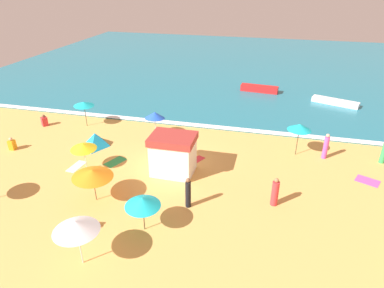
{
  "coord_description": "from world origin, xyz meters",
  "views": [
    {
      "loc": [
        5.68,
        -18.77,
        11.48
      ],
      "look_at": [
        0.62,
        1.5,
        0.8
      ],
      "focal_mm": 31.54,
      "sensor_mm": 36.0,
      "label": 1
    }
  ],
  "objects_px": {
    "beachgoer_6": "(275,193)",
    "small_boat_0": "(259,89)",
    "beachgoer_0": "(85,224)",
    "beachgoer_3": "(326,147)",
    "beach_umbrella_2": "(155,115)",
    "beach_umbrella_1": "(300,127)",
    "beachgoer_2": "(44,121)",
    "beach_umbrella_8": "(76,226)",
    "beach_umbrella_5": "(84,104)",
    "small_boat_1": "(335,102)",
    "beach_umbrella_3": "(92,173)",
    "beach_tent": "(96,140)",
    "beach_umbrella_6": "(83,146)",
    "lifeguard_cabana": "(173,154)",
    "beachgoer_1": "(12,144)",
    "beach_umbrella_4": "(143,202)",
    "beachgoer_4": "(188,193)",
    "beachgoer_5": "(384,150)"
  },
  "relations": [
    {
      "from": "beachgoer_6",
      "to": "small_boat_0",
      "type": "relative_size",
      "value": 0.43
    },
    {
      "from": "beachgoer_0",
      "to": "beachgoer_3",
      "type": "relative_size",
      "value": 0.42
    },
    {
      "from": "beach_umbrella_2",
      "to": "beachgoer_3",
      "type": "distance_m",
      "value": 12.51
    },
    {
      "from": "beach_umbrella_1",
      "to": "beachgoer_0",
      "type": "bearing_deg",
      "value": -134.31
    },
    {
      "from": "beachgoer_2",
      "to": "beach_umbrella_1",
      "type": "bearing_deg",
      "value": -0.36
    },
    {
      "from": "beach_umbrella_8",
      "to": "beachgoer_2",
      "type": "height_order",
      "value": "beach_umbrella_8"
    },
    {
      "from": "beach_umbrella_5",
      "to": "small_boat_1",
      "type": "height_order",
      "value": "beach_umbrella_5"
    },
    {
      "from": "beach_umbrella_1",
      "to": "beachgoer_0",
      "type": "relative_size",
      "value": 3.04
    },
    {
      "from": "beach_umbrella_1",
      "to": "beach_umbrella_3",
      "type": "distance_m",
      "value": 13.78
    },
    {
      "from": "beach_umbrella_8",
      "to": "beachgoer_0",
      "type": "bearing_deg",
      "value": 116.19
    },
    {
      "from": "beach_umbrella_8",
      "to": "beach_tent",
      "type": "xyz_separation_m",
      "value": [
        -4.9,
        10.37,
        -1.55
      ]
    },
    {
      "from": "beach_umbrella_6",
      "to": "small_boat_0",
      "type": "bearing_deg",
      "value": 62.25
    },
    {
      "from": "lifeguard_cabana",
      "to": "beach_tent",
      "type": "bearing_deg",
      "value": 162.18
    },
    {
      "from": "beach_umbrella_6",
      "to": "beachgoer_1",
      "type": "height_order",
      "value": "beach_umbrella_6"
    },
    {
      "from": "small_boat_1",
      "to": "beach_umbrella_2",
      "type": "bearing_deg",
      "value": -143.65
    },
    {
      "from": "beach_umbrella_5",
      "to": "beachgoer_2",
      "type": "bearing_deg",
      "value": -166.34
    },
    {
      "from": "beach_umbrella_2",
      "to": "beachgoer_3",
      "type": "bearing_deg",
      "value": -2.54
    },
    {
      "from": "beach_umbrella_3",
      "to": "beach_tent",
      "type": "xyz_separation_m",
      "value": [
        -3.22,
        6.02,
        -1.22
      ]
    },
    {
      "from": "lifeguard_cabana",
      "to": "beach_umbrella_4",
      "type": "relative_size",
      "value": 1.21
    },
    {
      "from": "beach_umbrella_3",
      "to": "beachgoer_4",
      "type": "bearing_deg",
      "value": 7.37
    },
    {
      "from": "beach_tent",
      "to": "beachgoer_3",
      "type": "distance_m",
      "value": 16.3
    },
    {
      "from": "beach_tent",
      "to": "small_boat_1",
      "type": "bearing_deg",
      "value": 36.35
    },
    {
      "from": "beachgoer_3",
      "to": "beach_umbrella_2",
      "type": "bearing_deg",
      "value": 177.46
    },
    {
      "from": "beach_umbrella_1",
      "to": "beach_umbrella_8",
      "type": "xyz_separation_m",
      "value": [
        -9.37,
        -12.58,
        -0.04
      ]
    },
    {
      "from": "beach_umbrella_4",
      "to": "beach_umbrella_6",
      "type": "distance_m",
      "value": 7.31
    },
    {
      "from": "beach_umbrella_6",
      "to": "beach_umbrella_2",
      "type": "bearing_deg",
      "value": 65.42
    },
    {
      "from": "beachgoer_0",
      "to": "beachgoer_2",
      "type": "height_order",
      "value": "beachgoer_2"
    },
    {
      "from": "beachgoer_2",
      "to": "small_boat_0",
      "type": "bearing_deg",
      "value": 38.05
    },
    {
      "from": "lifeguard_cabana",
      "to": "beachgoer_2",
      "type": "height_order",
      "value": "lifeguard_cabana"
    },
    {
      "from": "beach_umbrella_6",
      "to": "beach_tent",
      "type": "relative_size",
      "value": 1.0
    },
    {
      "from": "beach_umbrella_3",
      "to": "beachgoer_3",
      "type": "relative_size",
      "value": 1.4
    },
    {
      "from": "beach_umbrella_2",
      "to": "beachgoer_5",
      "type": "height_order",
      "value": "beach_umbrella_2"
    },
    {
      "from": "small_boat_1",
      "to": "beach_tent",
      "type": "bearing_deg",
      "value": -143.65
    },
    {
      "from": "beach_umbrella_5",
      "to": "beachgoer_0",
      "type": "height_order",
      "value": "beach_umbrella_5"
    },
    {
      "from": "beach_umbrella_4",
      "to": "beachgoer_0",
      "type": "height_order",
      "value": "beach_umbrella_4"
    },
    {
      "from": "lifeguard_cabana",
      "to": "beach_umbrella_3",
      "type": "bearing_deg",
      "value": -130.95
    },
    {
      "from": "beach_umbrella_1",
      "to": "beachgoer_3",
      "type": "relative_size",
      "value": 1.27
    },
    {
      "from": "beach_umbrella_3",
      "to": "beachgoer_2",
      "type": "distance_m",
      "value": 12.51
    },
    {
      "from": "beachgoer_2",
      "to": "beachgoer_0",
      "type": "bearing_deg",
      "value": -47.27
    },
    {
      "from": "beach_umbrella_5",
      "to": "small_boat_0",
      "type": "relative_size",
      "value": 0.54
    },
    {
      "from": "beach_tent",
      "to": "small_boat_1",
      "type": "xyz_separation_m",
      "value": [
        18.19,
        13.39,
        -0.19
      ]
    },
    {
      "from": "beach_tent",
      "to": "beachgoer_2",
      "type": "relative_size",
      "value": 2.15
    },
    {
      "from": "beachgoer_4",
      "to": "beachgoer_5",
      "type": "distance_m",
      "value": 13.85
    },
    {
      "from": "beach_umbrella_8",
      "to": "beach_umbrella_4",
      "type": "bearing_deg",
      "value": 55.54
    },
    {
      "from": "beach_umbrella_6",
      "to": "beachgoer_3",
      "type": "bearing_deg",
      "value": 19.35
    },
    {
      "from": "beach_umbrella_8",
      "to": "beachgoer_6",
      "type": "bearing_deg",
      "value": 38.17
    },
    {
      "from": "beach_umbrella_2",
      "to": "beachgoer_6",
      "type": "distance_m",
      "value": 11.51
    },
    {
      "from": "beachgoer_3",
      "to": "beachgoer_1",
      "type": "bearing_deg",
      "value": -169.27
    },
    {
      "from": "beachgoer_1",
      "to": "small_boat_1",
      "type": "bearing_deg",
      "value": 32.82
    },
    {
      "from": "beachgoer_2",
      "to": "small_boat_1",
      "type": "xyz_separation_m",
      "value": [
        24.18,
        11.05,
        -0.09
      ]
    }
  ]
}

